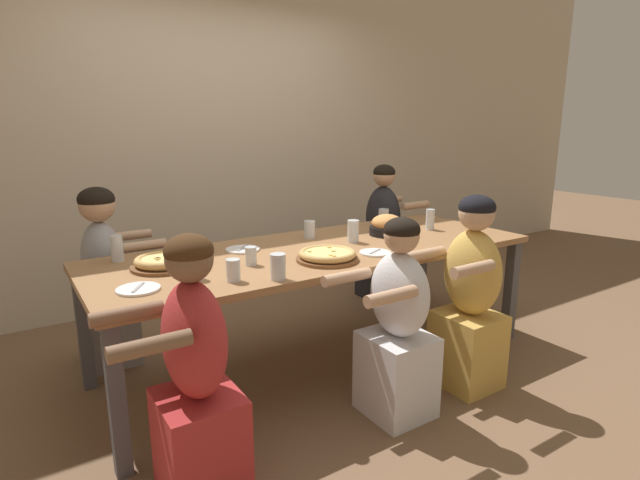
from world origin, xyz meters
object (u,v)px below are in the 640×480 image
Objects in this scene: skillet_bowl at (387,226)px; diner_near_center at (397,329)px; empty_plate_a at (138,289)px; drinking_glass_d at (251,257)px; pizza_board_second at (327,255)px; cocktail_glass_blue at (197,271)px; diner_far_right at (383,238)px; empty_plate_b at (243,249)px; drinking_glass_e at (117,250)px; diner_far_left at (105,283)px; pizza_board_main at (163,262)px; drinking_glass_h at (353,233)px; drinking_glass_a at (310,230)px; drinking_glass_f at (383,218)px; diner_near_midright at (470,301)px; empty_plate_c at (375,253)px; diner_near_left at (196,382)px; drinking_glass_c at (430,220)px; drinking_glass_g at (278,269)px; drinking_glass_b at (233,271)px.

skillet_bowl is 0.33× the size of diner_near_center.
drinking_glass_d is at bearing 9.03° from empty_plate_a.
cocktail_glass_blue reaches higher than pizza_board_second.
cocktail_glass_blue is at bearing -64.90° from diner_far_right.
empty_plate_b is 1.39× the size of drinking_glass_e.
diner_near_center is at bearing -37.60° from diner_far_right.
diner_far_left reaches higher than drinking_glass_e.
pizza_board_main is 2.32× the size of drinking_glass_h.
diner_far_right is (1.55, 0.52, -0.23)m from empty_plate_b.
drinking_glass_a reaches higher than drinking_glass_d.
drinking_glass_d reaches higher than empty_plate_b.
drinking_glass_a is at bearing 68.21° from pizza_board_second.
empty_plate_a is 1.64× the size of drinking_glass_f.
drinking_glass_e is 1.90m from drinking_glass_f.
pizza_board_main is at bearing 61.28° from diner_near_midright.
drinking_glass_a reaches higher than pizza_board_main.
empty_plate_a is (-1.73, -0.27, -0.06)m from skillet_bowl.
drinking_glass_f is (0.60, 0.63, 0.05)m from empty_plate_c.
diner_near_center is 0.96× the size of diner_near_left.
drinking_glass_c is 0.13× the size of diner_near_midright.
drinking_glass_h is at bearing -179.22° from drinking_glass_c.
empty_plate_a is 0.18× the size of diner_near_midright.
drinking_glass_g is at bearing -33.08° from cocktail_glass_blue.
empty_plate_b is 1.69× the size of drinking_glass_f.
cocktail_glass_blue is at bearing -161.88° from drinking_glass_f.
drinking_glass_c is (1.90, -0.07, 0.04)m from pizza_board_main.
drinking_glass_c reaches higher than skillet_bowl.
drinking_glass_f is at bearing 15.87° from empty_plate_a.
drinking_glass_e is at bearing 175.27° from drinking_glass_a.
drinking_glass_c is at bearing 22.32° from empty_plate_c.
skillet_bowl reaches higher than pizza_board_main.
skillet_bowl reaches higher than cocktail_glass_blue.
pizza_board_main is 1.69× the size of empty_plate_a.
diner_near_center is at bearing -114.07° from empty_plate_c.
skillet_bowl reaches higher than empty_plate_b.
diner_near_left reaches higher than cocktail_glass_blue.
drinking_glass_d is 0.76m from drinking_glass_e.
empty_plate_c is at bearing -138.19° from skillet_bowl.
drinking_glass_b is 2.13m from diner_far_right.
drinking_glass_g is at bearing -60.91° from diner_near_left.
diner_far_right is at bearing -56.44° from diner_near_left.
diner_near_midright reaches higher than cocktail_glass_blue.
empty_plate_a is 1.78m from diner_near_midright.
drinking_glass_e is 2.28m from diner_far_right.
pizza_board_main is at bearing 56.41° from empty_plate_a.
drinking_glass_f is at bearing 8.05° from pizza_board_main.
empty_plate_c is at bearing -5.05° from cocktail_glass_blue.
cocktail_glass_blue is 1.06× the size of drinking_glass_b.
diner_far_left is (-1.40, 0.71, -0.29)m from drinking_glass_h.
diner_far_left is (-1.72, 0.67, -0.29)m from skillet_bowl.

